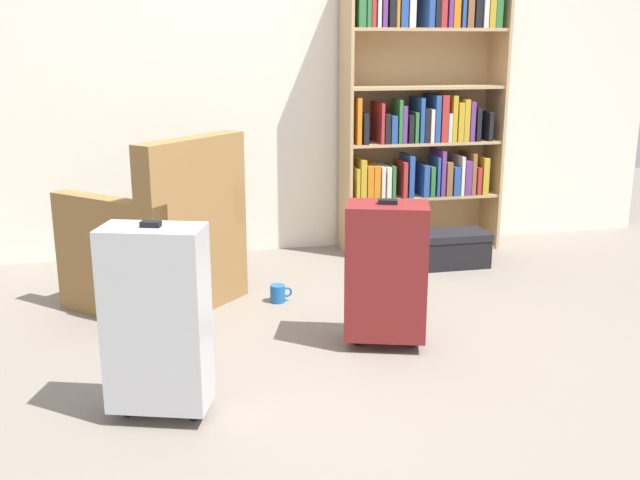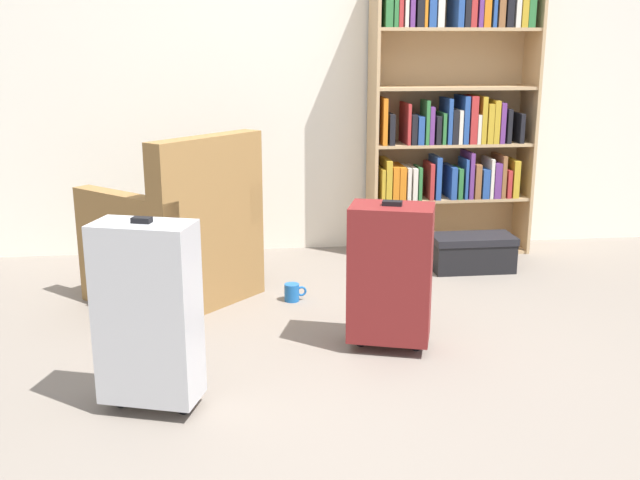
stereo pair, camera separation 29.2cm
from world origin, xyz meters
The scene contains 8 objects.
ground_plane centered at (0.00, 0.00, 0.00)m, with size 9.16×9.16×0.00m, color slate.
back_wall centered at (0.00, 2.20, 1.30)m, with size 5.24×0.10×2.60m, color silver.
bookshelf centered at (0.88, 1.99, 0.94)m, with size 1.05×0.31×1.77m.
armchair centered at (-0.83, 1.24, 0.32)m, with size 0.99×0.99×0.90m.
mug centered at (-0.22, 1.10, 0.05)m, with size 0.12×0.08×0.10m.
storage_box centered at (0.92, 1.53, 0.12)m, with size 0.50×0.25×0.22m.
suitcase_silver centered at (-0.85, -0.04, 0.39)m, with size 0.40×0.30×0.75m.
suitcase_dark_red centered at (0.16, 0.43, 0.36)m, with size 0.42×0.34×0.68m.
Camera 2 is at (-0.52, -2.64, 1.35)m, focal length 41.31 mm.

